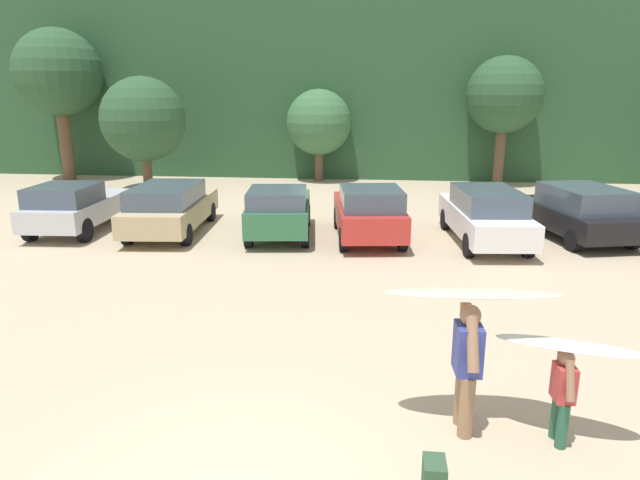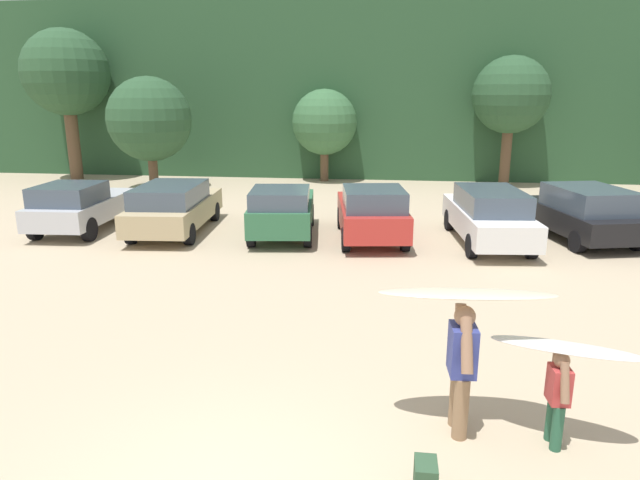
% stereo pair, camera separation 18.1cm
% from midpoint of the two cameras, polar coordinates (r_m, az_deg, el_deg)
% --- Properties ---
extents(hillside_ridge, '(108.00, 12.00, 8.63)m').
position_cam_midpoint_polar(hillside_ridge, '(33.96, 4.81, 14.86)').
color(hillside_ridge, '#284C2D').
rests_on(hillside_ridge, ground_plane).
extents(tree_far_right, '(4.08, 4.08, 7.18)m').
position_cam_midpoint_polar(tree_far_right, '(30.62, -24.17, 15.11)').
color(tree_far_right, brown).
rests_on(tree_far_right, ground_plane).
extents(tree_right, '(3.65, 3.65, 4.91)m').
position_cam_midpoint_polar(tree_right, '(26.18, -16.69, 11.62)').
color(tree_right, brown).
rests_on(tree_right, ground_plane).
extents(tree_left, '(3.11, 3.11, 4.38)m').
position_cam_midpoint_polar(tree_left, '(27.47, 0.65, 11.81)').
color(tree_left, brown).
rests_on(tree_left, ground_plane).
extents(tree_center_right, '(3.44, 3.44, 5.82)m').
position_cam_midpoint_polar(tree_center_right, '(27.49, 18.93, 13.65)').
color(tree_center_right, brown).
rests_on(tree_center_right, ground_plane).
extents(parked_car_silver, '(2.02, 4.23, 1.56)m').
position_cam_midpoint_polar(parked_car_silver, '(19.03, -22.88, 3.23)').
color(parked_car_silver, silver).
rests_on(parked_car_silver, ground_plane).
extents(parked_car_tan, '(2.23, 4.86, 1.54)m').
position_cam_midpoint_polar(parked_car_tan, '(17.91, -14.28, 3.30)').
color(parked_car_tan, tan).
rests_on(parked_car_tan, ground_plane).
extents(parked_car_forest_green, '(2.21, 4.17, 1.57)m').
position_cam_midpoint_polar(parked_car_forest_green, '(16.82, -3.54, 3.05)').
color(parked_car_forest_green, '#2D6642').
rests_on(parked_car_forest_green, ground_plane).
extents(parked_car_red, '(2.35, 4.36, 1.63)m').
position_cam_midpoint_polar(parked_car_red, '(16.48, 5.56, 2.80)').
color(parked_car_red, '#B72D28').
rests_on(parked_car_red, ground_plane).
extents(parked_car_white, '(2.15, 4.88, 1.59)m').
position_cam_midpoint_polar(parked_car_white, '(16.79, 16.99, 2.45)').
color(parked_car_white, white).
rests_on(parked_car_white, ground_plane).
extents(parked_car_black, '(2.86, 4.57, 1.59)m').
position_cam_midpoint_polar(parked_car_black, '(18.22, 25.39, 2.56)').
color(parked_car_black, black).
rests_on(parked_car_black, ground_plane).
extents(person_adult, '(0.34, 0.82, 1.72)m').
position_cam_midpoint_polar(person_adult, '(7.42, 14.84, -11.86)').
color(person_adult, '#8C6B4C').
rests_on(person_adult, ground_plane).
extents(person_child, '(0.24, 0.51, 1.24)m').
position_cam_midpoint_polar(person_child, '(7.66, 23.59, -14.08)').
color(person_child, '#26593F').
rests_on(person_child, ground_plane).
extents(surfboard_cream, '(2.24, 0.77, 0.14)m').
position_cam_midpoint_polar(surfboard_cream, '(7.22, 15.43, -5.27)').
color(surfboard_cream, beige).
extents(surfboard_white, '(1.83, 0.90, 0.12)m').
position_cam_midpoint_polar(surfboard_white, '(7.54, 24.34, -9.92)').
color(surfboard_white, white).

